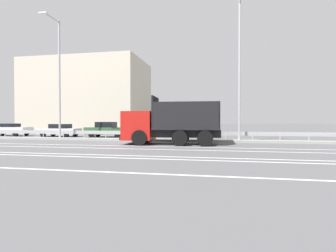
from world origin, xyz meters
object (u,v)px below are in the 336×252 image
at_px(dump_truck, 160,127).
at_px(median_road_sign, 140,126).
at_px(street_lamp_1, 58,74).
at_px(parked_car_1, 9,129).
at_px(parked_car_2, 60,130).
at_px(street_lamp_2, 240,64).
at_px(parked_car_3, 107,130).

distance_m(dump_truck, median_road_sign, 3.60).
xyz_separation_m(dump_truck, street_lamp_1, (-9.72, 2.50, 4.54)).
distance_m(street_lamp_1, parked_car_1, 11.27).
xyz_separation_m(median_road_sign, parked_car_1, (-16.48, 4.12, -0.55)).
bearing_deg(parked_car_2, street_lamp_2, -100.81).
bearing_deg(dump_truck, parked_car_3, 42.36).
distance_m(street_lamp_1, parked_car_3, 7.19).
bearing_deg(street_lamp_2, median_road_sign, 179.49).
bearing_deg(parked_car_1, parked_car_3, 88.75).
xyz_separation_m(median_road_sign, street_lamp_1, (-7.39, -0.25, 4.49)).
bearing_deg(median_road_sign, parked_car_1, 165.96).
bearing_deg(median_road_sign, street_lamp_2, -0.51).
distance_m(parked_car_1, parked_car_2, 6.41).
bearing_deg(parked_car_1, parked_car_2, 85.84).
bearing_deg(dump_truck, street_lamp_2, -68.08).
bearing_deg(median_road_sign, street_lamp_1, -178.07).
distance_m(parked_car_1, parked_car_3, 11.59).
distance_m(median_road_sign, street_lamp_1, 8.65).
relative_size(street_lamp_2, parked_car_1, 2.27).
relative_size(parked_car_1, parked_car_3, 1.08).
xyz_separation_m(median_road_sign, street_lamp_2, (8.00, -0.07, 4.74)).
xyz_separation_m(parked_car_2, parked_car_3, (5.18, 0.40, 0.09)).
relative_size(dump_truck, street_lamp_1, 0.66).
distance_m(dump_truck, parked_car_1, 20.03).
xyz_separation_m(parked_car_1, parked_car_3, (11.59, 0.16, 0.05)).
distance_m(median_road_sign, parked_car_2, 10.81).
bearing_deg(parked_car_2, dump_truck, -116.62).
height_order(dump_truck, parked_car_2, dump_truck).
distance_m(dump_truck, parked_car_2, 14.07).
bearing_deg(parked_car_3, parked_car_2, -90.38).
distance_m(street_lamp_2, parked_car_3, 14.57).
height_order(dump_truck, parked_car_3, dump_truck).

